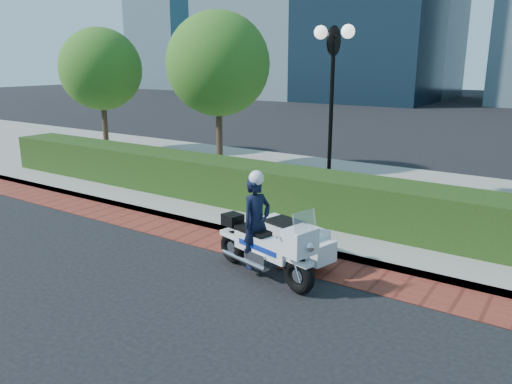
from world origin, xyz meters
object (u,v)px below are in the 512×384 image
Objects in this scene: lamppost at (332,86)px; tree_b at (218,64)px; police_motorcycle at (274,236)px; tree_a at (101,69)px.

tree_b is (-4.50, 1.30, 0.48)m from lamppost.
tree_b reaches higher than lamppost.
police_motorcycle is at bearing -45.21° from tree_b.
tree_b is at bearing 163.89° from lamppost.
lamppost is 1.89× the size of police_motorcycle.
tree_a is 2.06× the size of police_motorcycle.
tree_b is 2.20× the size of police_motorcycle.
tree_a is 0.94× the size of tree_b.
tree_b is (5.50, 0.00, 0.21)m from tree_a.
police_motorcycle is at bearing -26.85° from tree_a.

